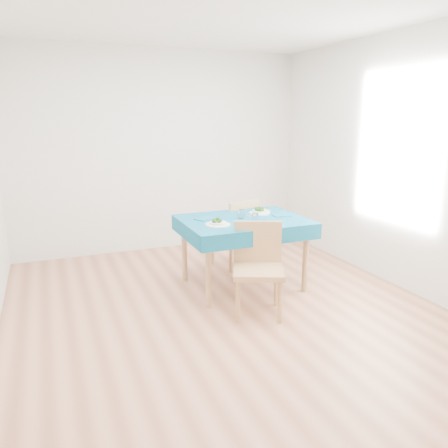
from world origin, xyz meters
name	(u,v)px	position (x,y,z in m)	size (l,w,h in m)	color
room_shell	(224,170)	(0.00, 0.00, 1.35)	(4.02, 4.52, 2.73)	#93593D
table	(243,253)	(0.42, 0.48, 0.38)	(1.30, 0.99, 0.76)	navy
chair_near	(259,256)	(0.26, -0.21, 0.57)	(0.46, 0.50, 1.14)	#9C7449
chair_far	(233,222)	(0.60, 1.15, 0.55)	(0.44, 0.49, 1.11)	#9C7449
bowl_near	(218,222)	(0.06, 0.32, 0.80)	(0.25, 0.25, 0.08)	white
bowl_far	(259,210)	(0.70, 0.65, 0.79)	(0.24, 0.24, 0.07)	white
fork_near	(210,226)	(-0.02, 0.32, 0.76)	(0.02, 0.17, 0.00)	silver
knife_near	(236,223)	(0.26, 0.32, 0.76)	(0.01, 0.19, 0.00)	silver
fork_far	(248,216)	(0.53, 0.59, 0.76)	(0.02, 0.17, 0.00)	silver
knife_far	(282,214)	(0.93, 0.55, 0.76)	(0.02, 0.21, 0.00)	silver
napkin_near	(205,219)	(0.04, 0.62, 0.76)	(0.21, 0.15, 0.01)	#0E5777
napkin_far	(282,215)	(0.87, 0.45, 0.76)	(0.19, 0.13, 0.01)	#0E5777
tumbler_center	(241,214)	(0.41, 0.52, 0.81)	(0.07, 0.07, 0.09)	white
tumbler_side	(255,218)	(0.48, 0.32, 0.80)	(0.07, 0.07, 0.09)	white
side_plate	(261,211)	(0.77, 0.75, 0.76)	(0.21, 0.21, 0.01)	#B7CC63
bread_slice	(261,210)	(0.77, 0.75, 0.78)	(0.09, 0.09, 0.01)	beige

